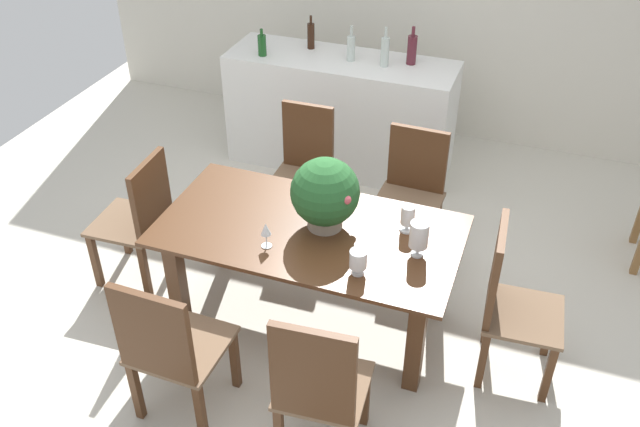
% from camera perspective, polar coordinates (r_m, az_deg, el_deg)
% --- Properties ---
extents(ground_plane, '(7.04, 7.04, 0.00)m').
position_cam_1_polar(ground_plane, '(4.80, 0.32, -6.48)').
color(ground_plane, beige).
extents(dining_table, '(1.83, 0.96, 0.73)m').
position_cam_1_polar(dining_table, '(4.22, -0.90, -2.79)').
color(dining_table, '#4C2D19').
rests_on(dining_table, ground).
extents(chair_near_right, '(0.48, 0.47, 1.03)m').
position_cam_1_polar(chair_near_right, '(3.47, -0.16, -14.16)').
color(chair_near_right, '#4C2D19').
rests_on(chair_near_right, ground).
extents(chair_near_left, '(0.49, 0.49, 1.00)m').
position_cam_1_polar(chair_near_left, '(3.75, -12.46, -10.70)').
color(chair_near_left, '#4C2D19').
rests_on(chair_near_left, ground).
extents(chair_far_right, '(0.47, 0.44, 0.95)m').
position_cam_1_polar(chair_far_right, '(4.94, 7.66, 2.23)').
color(chair_far_right, '#4C2D19').
rests_on(chair_far_right, ground).
extents(chair_far_left, '(0.43, 0.44, 0.99)m').
position_cam_1_polar(chair_far_left, '(5.13, -1.33, 4.13)').
color(chair_far_left, '#4C2D19').
rests_on(chair_far_left, ground).
extents(chair_head_end, '(0.48, 0.48, 0.96)m').
position_cam_1_polar(chair_head_end, '(4.75, -14.68, -0.11)').
color(chair_head_end, '#4C2D19').
rests_on(chair_head_end, ground).
extents(chair_foot_end, '(0.47, 0.48, 1.02)m').
position_cam_1_polar(chair_foot_end, '(4.07, 15.35, -6.74)').
color(chair_foot_end, '#4C2D19').
rests_on(chair_foot_end, ground).
extents(flower_centerpiece, '(0.41, 0.41, 0.45)m').
position_cam_1_polar(flower_centerpiece, '(4.03, 0.43, 1.68)').
color(flower_centerpiece, gray).
rests_on(flower_centerpiece, dining_table).
extents(crystal_vase_left, '(0.09, 0.09, 0.17)m').
position_cam_1_polar(crystal_vase_left, '(4.10, 7.30, -0.25)').
color(crystal_vase_left, silver).
rests_on(crystal_vase_left, dining_table).
extents(crystal_vase_center_near, '(0.11, 0.11, 0.22)m').
position_cam_1_polar(crystal_vase_center_near, '(3.90, 8.22, -1.81)').
color(crystal_vase_center_near, silver).
rests_on(crystal_vase_center_near, dining_table).
extents(crystal_vase_right, '(0.10, 0.10, 0.15)m').
position_cam_1_polar(crystal_vase_right, '(3.76, 3.19, -3.88)').
color(crystal_vase_right, silver).
rests_on(crystal_vase_right, dining_table).
extents(wine_glass, '(0.06, 0.06, 0.16)m').
position_cam_1_polar(wine_glass, '(3.95, -4.52, -1.39)').
color(wine_glass, silver).
rests_on(wine_glass, dining_table).
extents(kitchen_counter, '(1.91, 0.61, 0.98)m').
position_cam_1_polar(kitchen_counter, '(5.96, 1.69, 8.33)').
color(kitchen_counter, silver).
rests_on(kitchen_counter, ground).
extents(wine_bottle_dark, '(0.07, 0.07, 0.32)m').
position_cam_1_polar(wine_bottle_dark, '(5.60, 5.41, 13.26)').
color(wine_bottle_dark, '#B2BFB7').
rests_on(wine_bottle_dark, kitchen_counter).
extents(wine_bottle_tall, '(0.07, 0.07, 0.23)m').
position_cam_1_polar(wine_bottle_tall, '(5.81, -4.83, 13.77)').
color(wine_bottle_tall, '#194C1E').
rests_on(wine_bottle_tall, kitchen_counter).
extents(wine_bottle_green, '(0.07, 0.07, 0.29)m').
position_cam_1_polar(wine_bottle_green, '(5.69, 2.59, 13.57)').
color(wine_bottle_green, '#B2BFB7').
rests_on(wine_bottle_green, kitchen_counter).
extents(wine_bottle_clear, '(0.08, 0.08, 0.31)m').
position_cam_1_polar(wine_bottle_clear, '(5.67, 7.64, 13.36)').
color(wine_bottle_clear, '#511E28').
rests_on(wine_bottle_clear, kitchen_counter).
extents(wine_bottle_amber, '(0.06, 0.06, 0.28)m').
position_cam_1_polar(wine_bottle_amber, '(5.93, -0.76, 14.55)').
color(wine_bottle_amber, black).
rests_on(wine_bottle_amber, kitchen_counter).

